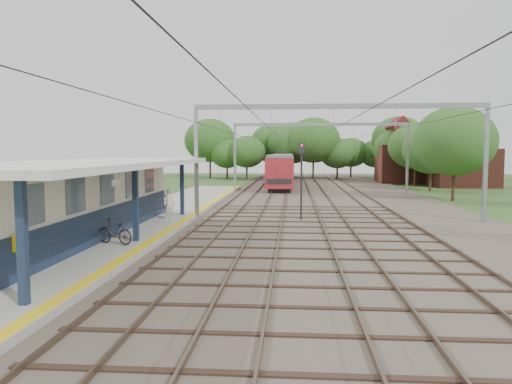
{
  "coord_description": "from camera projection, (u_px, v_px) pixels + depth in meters",
  "views": [
    {
      "loc": [
        0.87,
        -14.87,
        4.22
      ],
      "look_at": [
        -1.52,
        16.9,
        1.6
      ],
      "focal_mm": 35.0,
      "sensor_mm": 36.0,
      "label": 1
    }
  ],
  "objects": [
    {
      "name": "train",
      "position": [
        283.0,
        167.0,
        65.59
      ],
      "size": [
        2.83,
        35.28,
        3.73
      ],
      "color": "black",
      "rests_on": "ballast_bed"
    },
    {
      "name": "tree_band",
      "position": [
        314.0,
        146.0,
        71.26
      ],
      "size": [
        31.72,
        30.88,
        8.82
      ],
      "color": "#382619",
      "rests_on": "ground"
    },
    {
      "name": "rail_tracks",
      "position": [
        300.0,
        196.0,
        44.88
      ],
      "size": [
        11.8,
        88.0,
        0.15
      ],
      "color": "brown",
      "rests_on": "ballast_bed"
    },
    {
      "name": "yellow_stripe",
      "position": [
        189.0,
        217.0,
        29.46
      ],
      "size": [
        0.45,
        52.0,
        0.01
      ],
      "primitive_type": "cube",
      "color": "yellow",
      "rests_on": "platform"
    },
    {
      "name": "signal_post",
      "position": [
        301.0,
        171.0,
        29.86
      ],
      "size": [
        0.37,
        0.33,
        4.71
      ],
      "rotation": [
        0.0,
        0.0,
        0.39
      ],
      "color": "black",
      "rests_on": "ground"
    },
    {
      "name": "catenary_system",
      "position": [
        325.0,
        135.0,
        39.61
      ],
      "size": [
        17.22,
        88.0,
        7.0
      ],
      "color": "gray",
      "rests_on": "ground"
    },
    {
      "name": "canopy",
      "position": [
        92.0,
        165.0,
        21.43
      ],
      "size": [
        6.4,
        20.0,
        3.44
      ],
      "color": "#111E37",
      "rests_on": "platform"
    },
    {
      "name": "platform",
      "position": [
        152.0,
        219.0,
        29.65
      ],
      "size": [
        5.0,
        52.0,
        0.35
      ],
      "primitive_type": "cube",
      "color": "gray",
      "rests_on": "ground"
    },
    {
      "name": "house_far",
      "position": [
        409.0,
        159.0,
        65.4
      ],
      "size": [
        8.0,
        6.12,
        8.66
      ],
      "color": "brown",
      "rests_on": "ground"
    },
    {
      "name": "station_building",
      "position": [
        78.0,
        199.0,
        22.64
      ],
      "size": [
        3.41,
        18.0,
        3.4
      ],
      "color": "beige",
      "rests_on": "platform"
    },
    {
      "name": "ground",
      "position": [
        264.0,
        290.0,
        15.19
      ],
      "size": [
        160.0,
        160.0,
        0.0
      ],
      "primitive_type": "plane",
      "color": "#2D4C1E",
      "rests_on": "ground"
    },
    {
      "name": "person",
      "position": [
        169.0,
        204.0,
        28.45
      ],
      "size": [
        0.7,
        0.51,
        1.76
      ],
      "primitive_type": "imported",
      "rotation": [
        0.0,
        0.0,
        3.29
      ],
      "color": "silver",
      "rests_on": "platform"
    },
    {
      "name": "bicycle",
      "position": [
        115.0,
        232.0,
        20.7
      ],
      "size": [
        1.84,
        1.13,
        1.07
      ],
      "primitive_type": "imported",
      "rotation": [
        0.0,
        0.0,
        1.19
      ],
      "color": "black",
      "rests_on": "platform"
    },
    {
      "name": "house_near",
      "position": [
        464.0,
        161.0,
        59.09
      ],
      "size": [
        7.0,
        6.12,
        7.89
      ],
      "color": "brown",
      "rests_on": "ground"
    },
    {
      "name": "ballast_bed",
      "position": [
        328.0,
        198.0,
        44.7
      ],
      "size": [
        18.0,
        90.0,
        0.1
      ],
      "primitive_type": "cube",
      "color": "#473D33",
      "rests_on": "ground"
    }
  ]
}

